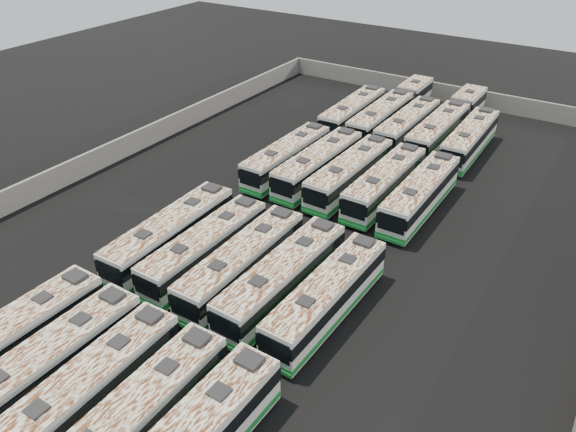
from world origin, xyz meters
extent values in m
plane|color=black|center=(0.00, 0.00, 0.00)|extent=(140.00, 140.00, 0.00)
cube|color=slate|center=(0.00, 36.30, 1.10)|extent=(45.20, 0.30, 2.20)
cube|color=slate|center=(-22.30, 0.00, 1.10)|extent=(0.30, 73.20, 2.20)
cube|color=silver|center=(-6.42, -21.01, 1.71)|extent=(2.62, 11.95, 2.73)
cube|color=#156F2C|center=(-6.42, -21.01, 0.72)|extent=(2.67, 12.00, 0.42)
cube|color=black|center=(-6.42, -21.01, 2.17)|extent=(2.68, 12.01, 0.91)
cube|color=silver|center=(-6.42, -21.01, 3.11)|extent=(2.57, 11.71, 0.07)
cube|color=black|center=(-6.39, -18.39, 3.21)|extent=(0.95, 0.95, 0.14)
cube|color=black|center=(-6.37, -16.01, 3.26)|extent=(1.30, 1.11, 0.26)
cylinder|color=black|center=(-7.44, -17.19, 0.50)|extent=(0.29, 1.00, 0.99)
cylinder|color=black|center=(-5.32, -17.21, 0.50)|extent=(0.29, 1.00, 0.99)
cube|color=silver|center=(-3.00, -21.01, 1.70)|extent=(2.51, 11.86, 2.72)
cube|color=#156F2C|center=(-3.00, -21.01, 0.71)|extent=(2.56, 11.91, 0.41)
cube|color=black|center=(-3.00, -21.01, 2.15)|extent=(2.57, 11.92, 0.91)
cube|color=silver|center=(-3.00, -21.01, 3.09)|extent=(2.46, 11.62, 0.07)
cube|color=black|center=(-2.99, -18.40, 3.19)|extent=(0.94, 0.94, 0.14)
cube|color=black|center=(-2.98, -16.03, 3.24)|extent=(1.29, 1.09, 0.26)
cylinder|color=black|center=(-4.04, -17.21, 0.49)|extent=(0.28, 0.99, 0.99)
cylinder|color=black|center=(-1.93, -17.22, 0.49)|extent=(0.28, 0.99, 0.99)
cube|color=silver|center=(0.30, -21.14, 1.71)|extent=(2.75, 11.96, 2.73)
cube|color=#156F2C|center=(0.30, -21.14, 0.71)|extent=(2.80, 12.01, 0.42)
cube|color=black|center=(0.30, -21.14, 2.16)|extent=(2.81, 12.02, 0.91)
cube|color=silver|center=(0.30, -21.14, 3.11)|extent=(2.69, 11.72, 0.07)
cube|color=black|center=(0.35, -23.75, 3.20)|extent=(0.96, 0.96, 0.14)
cube|color=black|center=(0.24, -18.52, 3.20)|extent=(0.96, 0.96, 0.14)
cube|color=black|center=(0.18, -16.14, 3.25)|extent=(1.31, 1.12, 0.26)
cylinder|color=black|center=(-0.85, -17.35, 0.50)|extent=(0.30, 1.00, 0.99)
cylinder|color=black|center=(1.27, -17.30, 0.50)|extent=(0.30, 1.00, 0.99)
cube|color=silver|center=(3.71, -21.03, 1.71)|extent=(2.63, 11.93, 2.73)
cube|color=black|center=(3.71, -21.03, 2.16)|extent=(2.69, 11.99, 0.91)
cube|color=silver|center=(3.71, -21.03, 3.10)|extent=(2.58, 11.69, 0.07)
cube|color=black|center=(3.67, -18.41, 3.20)|extent=(0.95, 0.95, 0.14)
cube|color=black|center=(3.64, -16.04, 3.25)|extent=(1.30, 1.11, 0.26)
cylinder|color=black|center=(2.60, -17.24, 0.50)|extent=(0.29, 0.99, 0.99)
cylinder|color=black|center=(4.72, -17.21, 0.50)|extent=(0.29, 0.99, 0.99)
cube|color=silver|center=(6.95, -20.97, 3.17)|extent=(2.68, 11.95, 0.07)
cube|color=black|center=(7.00, -18.29, 3.27)|extent=(0.98, 0.98, 0.14)
cube|color=black|center=(7.04, -15.86, 3.32)|extent=(1.34, 1.14, 0.26)
cylinder|color=black|center=(5.94, -17.06, 0.51)|extent=(0.30, 1.02, 1.01)
cylinder|color=black|center=(8.10, -17.10, 0.51)|extent=(0.30, 1.02, 1.01)
cube|color=silver|center=(-6.35, -7.55, 1.74)|extent=(2.83, 12.19, 2.78)
cube|color=#156F2C|center=(-6.35, -7.55, 0.73)|extent=(2.88, 12.24, 0.42)
cube|color=black|center=(-6.35, -7.55, 2.20)|extent=(2.89, 12.25, 0.93)
cube|color=black|center=(-6.19, -13.64, 2.07)|extent=(2.22, 0.12, 1.47)
cube|color=#156F2C|center=(-6.19, -13.64, 0.53)|extent=(2.53, 0.16, 0.28)
cube|color=silver|center=(-6.35, -7.55, 3.16)|extent=(2.78, 11.95, 0.07)
cube|color=black|center=(-6.28, -10.22, 3.27)|extent=(0.98, 0.98, 0.14)
cube|color=black|center=(-6.41, -4.89, 3.27)|extent=(0.98, 0.98, 0.14)
cube|color=black|center=(-6.48, -2.46, 3.32)|extent=(1.34, 1.14, 0.26)
cylinder|color=black|center=(-7.33, -11.46, 0.51)|extent=(0.31, 1.02, 1.01)
cylinder|color=black|center=(-5.17, -11.41, 0.51)|extent=(0.31, 1.02, 1.01)
cylinder|color=black|center=(-7.53, -3.70, 0.51)|extent=(0.31, 1.02, 1.01)
cylinder|color=black|center=(-5.36, -3.65, 0.51)|extent=(0.31, 1.02, 1.01)
cube|color=silver|center=(-3.06, -7.50, 1.68)|extent=(2.49, 11.69, 2.68)
cube|color=#156F2C|center=(-3.06, -7.50, 0.70)|extent=(2.54, 11.74, 0.41)
cube|color=black|center=(-3.06, -7.50, 2.12)|extent=(2.55, 11.75, 0.90)
cube|color=black|center=(-3.09, -13.36, 2.00)|extent=(2.14, 0.07, 1.41)
cube|color=#156F2C|center=(-3.09, -13.36, 0.51)|extent=(2.43, 0.11, 0.27)
cube|color=silver|center=(-3.06, -7.50, 3.05)|extent=(2.44, 11.46, 0.07)
cube|color=black|center=(-3.07, -10.07, 3.14)|extent=(0.93, 0.93, 0.14)
cube|color=black|center=(-3.05, -4.93, 3.14)|extent=(0.93, 0.93, 0.14)
cube|color=black|center=(-3.04, -2.59, 3.19)|extent=(1.27, 1.08, 0.25)
cylinder|color=black|center=(-4.12, -11.23, 0.49)|extent=(0.28, 0.97, 0.97)
cylinder|color=black|center=(-2.04, -11.24, 0.49)|extent=(0.28, 0.97, 0.97)
cylinder|color=black|center=(-4.09, -3.76, 0.49)|extent=(0.28, 0.97, 0.97)
cylinder|color=black|center=(-2.00, -3.76, 0.49)|extent=(0.28, 0.97, 0.97)
cube|color=silver|center=(0.34, -7.60, 1.72)|extent=(2.62, 12.01, 2.75)
cube|color=#156F2C|center=(0.34, -7.60, 0.72)|extent=(2.67, 12.06, 0.42)
cube|color=black|center=(0.34, -7.60, 2.18)|extent=(2.68, 12.07, 0.92)
cube|color=black|center=(0.40, -13.61, 2.05)|extent=(2.20, 0.08, 1.45)
cube|color=#156F2C|center=(0.40, -13.61, 0.52)|extent=(2.50, 0.13, 0.28)
cube|color=silver|center=(0.34, -7.60, 3.13)|extent=(2.57, 11.77, 0.07)
cube|color=black|center=(0.37, -10.24, 3.23)|extent=(0.96, 0.96, 0.14)
cube|color=black|center=(0.31, -4.96, 3.23)|extent=(0.96, 0.96, 0.14)
cube|color=black|center=(0.29, -2.57, 3.28)|extent=(1.31, 1.11, 0.26)
cylinder|color=black|center=(-0.69, -11.45, 0.50)|extent=(0.29, 1.00, 1.00)
cylinder|color=black|center=(1.45, -11.43, 0.50)|extent=(0.29, 1.00, 1.00)
cylinder|color=black|center=(-0.77, -3.78, 0.50)|extent=(0.29, 1.00, 1.00)
cylinder|color=black|center=(1.37, -3.75, 0.50)|extent=(0.29, 1.00, 1.00)
cube|color=silver|center=(3.62, -7.52, 1.74)|extent=(2.83, 12.16, 2.77)
cube|color=#156F2C|center=(3.62, -7.52, 0.73)|extent=(2.88, 12.21, 0.42)
cube|color=black|center=(3.62, -7.52, 2.20)|extent=(2.89, 12.23, 0.93)
cube|color=black|center=(3.47, -13.59, 2.07)|extent=(2.22, 0.12, 1.46)
cube|color=#156F2C|center=(3.47, -13.59, 0.52)|extent=(2.52, 0.16, 0.28)
cube|color=silver|center=(3.62, -7.52, 3.16)|extent=(2.77, 11.92, 0.07)
cube|color=black|center=(3.55, -10.18, 3.26)|extent=(0.98, 0.98, 0.14)
cube|color=black|center=(3.69, -4.85, 3.26)|extent=(0.98, 0.98, 0.14)
cube|color=black|center=(3.75, -2.43, 3.31)|extent=(1.34, 1.14, 0.26)
cylinder|color=black|center=(2.44, -11.36, 0.50)|extent=(0.31, 1.02, 1.01)
cylinder|color=black|center=(4.60, -11.41, 0.50)|extent=(0.31, 1.02, 1.01)
cylinder|color=black|center=(2.64, -3.62, 0.50)|extent=(0.31, 1.02, 1.01)
cylinder|color=black|center=(4.80, -3.67, 0.50)|extent=(0.31, 1.02, 1.01)
cube|color=silver|center=(7.02, -7.54, 1.69)|extent=(2.69, 11.80, 2.69)
cube|color=#156F2C|center=(7.02, -7.54, 0.71)|extent=(2.74, 11.85, 0.41)
cube|color=black|center=(7.02, -7.54, 2.14)|extent=(2.75, 11.86, 0.90)
cube|color=black|center=(6.90, -13.44, 2.01)|extent=(2.16, 0.10, 1.42)
cube|color=#156F2C|center=(6.90, -13.44, 0.51)|extent=(2.45, 0.15, 0.27)
cube|color=silver|center=(7.02, -7.54, 3.07)|extent=(2.63, 11.56, 0.07)
cube|color=black|center=(6.97, -10.13, 3.16)|extent=(0.95, 0.95, 0.14)
cube|color=black|center=(7.07, -4.96, 3.16)|extent=(0.95, 0.95, 0.14)
cube|color=black|center=(7.12, -2.61, 3.21)|extent=(1.29, 1.10, 0.25)
cylinder|color=black|center=(5.90, -11.28, 0.49)|extent=(0.29, 0.98, 0.98)
cylinder|color=black|center=(7.99, -11.32, 0.49)|extent=(0.29, 0.98, 0.98)
cylinder|color=black|center=(6.05, -3.76, 0.49)|extent=(0.29, 0.98, 0.98)
cylinder|color=black|center=(8.15, -3.80, 0.49)|extent=(0.29, 0.98, 0.98)
cube|color=silver|center=(-6.33, 8.41, 1.69)|extent=(2.61, 11.82, 2.70)
cube|color=#156F2C|center=(-6.33, 8.41, 0.71)|extent=(2.66, 11.87, 0.41)
cube|color=black|center=(-6.33, 8.41, 2.14)|extent=(2.67, 11.88, 0.90)
cube|color=black|center=(-6.40, 2.50, 2.01)|extent=(2.16, 0.09, 1.42)
cube|color=#156F2C|center=(-6.40, 2.50, 0.51)|extent=(2.46, 0.13, 0.27)
cube|color=silver|center=(-6.33, 8.41, 3.07)|extent=(2.56, 11.58, 0.07)
cube|color=black|center=(-6.36, 5.82, 3.17)|extent=(0.94, 0.94, 0.14)
cube|color=black|center=(-6.29, 11.00, 3.17)|extent=(0.94, 0.94, 0.14)
cube|color=black|center=(-6.26, 13.36, 3.22)|extent=(1.29, 1.10, 0.26)
cylinder|color=black|center=(-7.43, 4.65, 0.49)|extent=(0.29, 0.99, 0.98)
cylinder|color=black|center=(-5.33, 4.62, 0.49)|extent=(0.29, 0.99, 0.98)
cylinder|color=black|center=(-7.33, 12.19, 0.49)|extent=(0.29, 0.99, 0.98)
cylinder|color=black|center=(-5.23, 12.17, 0.49)|extent=(0.29, 0.99, 0.98)
cube|color=silver|center=(-2.98, 8.61, 1.74)|extent=(2.77, 12.15, 2.77)
cube|color=#156F2C|center=(-2.98, 8.61, 0.73)|extent=(2.82, 12.21, 0.42)
cube|color=black|center=(-2.98, 8.61, 2.20)|extent=(2.83, 12.22, 0.93)
cube|color=black|center=(-3.10, 2.54, 2.07)|extent=(2.22, 0.11, 1.46)
cube|color=#156F2C|center=(-3.10, 2.54, 0.52)|extent=(2.52, 0.15, 0.28)
cube|color=silver|center=(-2.98, 8.61, 3.16)|extent=(2.72, 11.91, 0.07)
cube|color=black|center=(-3.03, 5.95, 3.26)|extent=(0.98, 0.98, 0.14)
cube|color=black|center=(-2.92, 11.28, 3.26)|extent=(0.98, 0.98, 0.14)
cube|color=black|center=(-2.87, 13.70, 3.31)|extent=(1.33, 1.14, 0.26)
cylinder|color=black|center=(-4.14, 4.76, 0.50)|extent=(0.30, 1.01, 1.01)
cylinder|color=black|center=(-1.98, 4.72, 0.50)|extent=(0.30, 1.01, 1.01)
cylinder|color=black|center=(-3.98, 12.51, 0.50)|extent=(0.30, 1.01, 1.01)
cylinder|color=black|center=(-1.82, 12.46, 0.50)|extent=(0.30, 1.01, 1.01)
cube|color=silver|center=(0.31, 8.57, 1.73)|extent=(2.77, 12.11, 2.76)
cube|color=#156F2C|center=(0.31, 8.57, 0.72)|extent=(2.83, 12.16, 0.42)
cube|color=black|center=(0.31, 8.57, 2.19)|extent=(2.84, 12.17, 0.92)
cube|color=black|center=(0.18, 2.52, 2.06)|extent=(2.21, 0.11, 1.46)
cube|color=#156F2C|center=(0.18, 2.52, 0.52)|extent=(2.51, 0.15, 0.28)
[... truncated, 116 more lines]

